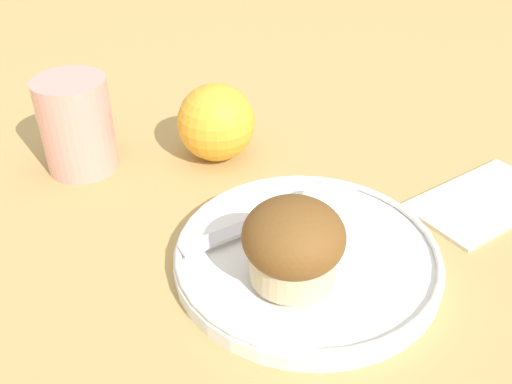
{
  "coord_description": "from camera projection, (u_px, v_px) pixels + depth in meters",
  "views": [
    {
      "loc": [
        -0.27,
        -0.31,
        0.34
      ],
      "look_at": [
        -0.03,
        0.03,
        0.06
      ],
      "focal_mm": 40.0,
      "sensor_mm": 36.0,
      "label": 1
    }
  ],
  "objects": [
    {
      "name": "muffin",
      "position": [
        293.0,
        243.0,
        0.45
      ],
      "size": [
        0.08,
        0.08,
        0.07
      ],
      "color": "beige",
      "rests_on": "plate"
    },
    {
      "name": "berry_pair",
      "position": [
        271.0,
        214.0,
        0.52
      ],
      "size": [
        0.03,
        0.02,
        0.02
      ],
      "color": "#B7192D",
      "rests_on": "plate"
    },
    {
      "name": "plate",
      "position": [
        307.0,
        256.0,
        0.5
      ],
      "size": [
        0.23,
        0.23,
        0.02
      ],
      "color": "white",
      "rests_on": "ground_plane"
    },
    {
      "name": "folded_napkin",
      "position": [
        484.0,
        199.0,
        0.58
      ],
      "size": [
        0.16,
        0.09,
        0.01
      ],
      "color": "beige",
      "rests_on": "ground_plane"
    },
    {
      "name": "ground_plane",
      "position": [
        304.0,
        244.0,
        0.53
      ],
      "size": [
        3.0,
        3.0,
        0.0
      ],
      "primitive_type": "plane",
      "color": "tan"
    },
    {
      "name": "cream_ramekin",
      "position": [
        327.0,
        204.0,
        0.53
      ],
      "size": [
        0.05,
        0.05,
        0.02
      ],
      "color": "silver",
      "rests_on": "plate"
    },
    {
      "name": "orange_fruit",
      "position": [
        216.0,
        122.0,
        0.63
      ],
      "size": [
        0.09,
        0.09,
        0.09
      ],
      "color": "#F4A82D",
      "rests_on": "ground_plane"
    },
    {
      "name": "butter_knife",
      "position": [
        273.0,
        217.0,
        0.53
      ],
      "size": [
        0.19,
        0.02,
        0.0
      ],
      "rotation": [
        0.0,
        0.0,
        -0.04
      ],
      "color": "silver",
      "rests_on": "plate"
    },
    {
      "name": "juice_glass",
      "position": [
        77.0,
        125.0,
        0.61
      ],
      "size": [
        0.08,
        0.08,
        0.1
      ],
      "color": "#E5998C",
      "rests_on": "ground_plane"
    }
  ]
}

